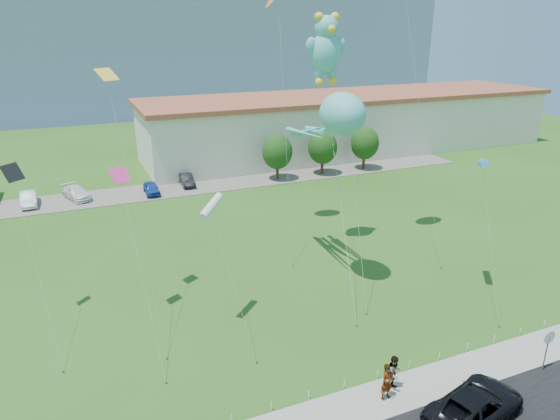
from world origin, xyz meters
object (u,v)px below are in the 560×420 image
object	(u,v)px
parked_car_silver	(29,199)
teddy_bear_kite	(326,48)
parked_car_white	(76,193)
octopus_kite	(334,121)
stop_sign	(549,341)
parked_car_black	(187,180)
pedestrian_right	(394,373)
parked_car_blue	(151,188)
warehouse	(352,122)
pedestrian_left	(387,382)
suv	(475,405)

from	to	relation	value
parked_car_silver	teddy_bear_kite	bearing A→B (deg)	-43.30
teddy_bear_kite	parked_car_white	bearing A→B (deg)	132.38
parked_car_silver	octopus_kite	size ratio (longest dim) A/B	0.31
stop_sign	parked_car_black	xyz separation A→B (m)	(-10.09, 39.95, -1.18)
pedestrian_right	parked_car_black	xyz separation A→B (m)	(-1.80, 38.12, -0.37)
parked_car_white	parked_car_blue	bearing A→B (deg)	-30.89
parked_car_white	octopus_kite	bearing A→B (deg)	-77.44
warehouse	teddy_bear_kite	world-z (taller)	teddy_bear_kite
warehouse	octopus_kite	bearing A→B (deg)	-122.75
stop_sign	pedestrian_right	size ratio (longest dim) A/B	1.30
stop_sign	pedestrian_left	distance (m)	9.16
parked_car_white	pedestrian_right	bearing A→B (deg)	-90.20
stop_sign	pedestrian_right	xyz separation A→B (m)	(-8.29, 1.83, -0.81)
pedestrian_left	octopus_kite	size ratio (longest dim) A/B	0.14
octopus_kite	parked_car_black	bearing A→B (deg)	100.07
suv	teddy_bear_kite	xyz separation A→B (m)	(2.59, 20.76, 15.03)
suv	parked_car_silver	world-z (taller)	suv
warehouse	stop_sign	bearing A→B (deg)	-108.90
parked_car_silver	octopus_kite	distance (m)	34.76
parked_car_white	teddy_bear_kite	bearing A→B (deg)	-67.61
warehouse	parked_car_blue	world-z (taller)	warehouse
stop_sign	suv	size ratio (longest dim) A/B	0.46
suv	octopus_kite	size ratio (longest dim) A/B	0.40
suv	parked_car_silver	bearing A→B (deg)	12.52
parked_car_silver	parked_car_black	xyz separation A→B (m)	(16.44, 0.41, -0.06)
parked_car_black	teddy_bear_kite	xyz separation A→B (m)	(6.72, -20.48, 15.15)
parked_car_black	parked_car_silver	bearing A→B (deg)	-176.75
pedestrian_left	parked_car_silver	xyz separation A→B (m)	(-17.52, 38.15, -0.32)
pedestrian_left	parked_car_black	xyz separation A→B (m)	(-1.07, 38.55, -0.38)
suv	parked_car_black	bearing A→B (deg)	-8.50
stop_sign	parked_car_white	world-z (taller)	stop_sign
warehouse	parked_car_blue	size ratio (longest dim) A/B	16.40
pedestrian_left	suv	bearing A→B (deg)	-52.34
parked_car_blue	teddy_bear_kite	world-z (taller)	teddy_bear_kite
suv	parked_car_black	distance (m)	41.45
pedestrian_left	parked_car_silver	distance (m)	41.98
pedestrian_right	parked_car_white	distance (m)	40.40
parked_car_white	parked_car_blue	distance (m)	7.76
stop_sign	parked_car_blue	distance (m)	40.98
parked_car_silver	pedestrian_right	bearing A→B (deg)	-66.57
parked_car_white	parked_car_silver	bearing A→B (deg)	163.81
warehouse	parked_car_black	xyz separation A→B (m)	(-26.59, -8.26, -3.43)
pedestrian_right	octopus_kite	distance (m)	16.26
parked_car_white	parked_car_black	distance (m)	11.87
pedestrian_right	parked_car_white	size ratio (longest dim) A/B	0.42
warehouse	pedestrian_right	xyz separation A→B (m)	(-24.79, -46.38, -3.06)
warehouse	octopus_kite	world-z (taller)	octopus_kite
pedestrian_right	parked_car_black	distance (m)	38.17
octopus_kite	teddy_bear_kite	distance (m)	7.31
suv	parked_car_blue	world-z (taller)	suv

